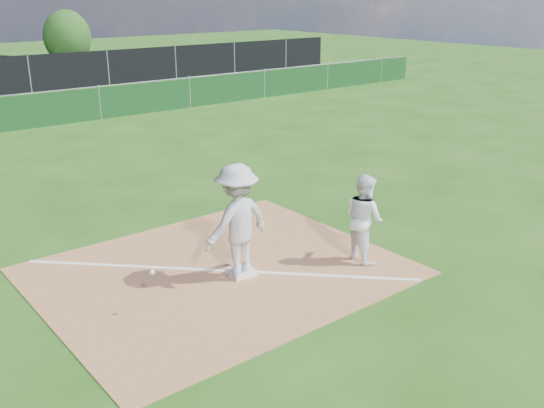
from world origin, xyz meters
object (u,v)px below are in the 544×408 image
Objects in this scene: play_at_first at (237,222)px; car_right at (10,68)px; first_base at (241,272)px; tree_right at (67,37)px; runner at (364,218)px.

play_at_first reaches higher than car_right.
tree_right is (9.48, 32.10, 1.77)m from first_base.
play_at_first is 2.36m from runner.
first_base is 0.26× the size of runner.
first_base is at bearing -106.45° from tree_right.
runner is at bearing 164.40° from car_right.
car_right is 7.34m from tree_right.
car_right is (2.11, 27.95, -0.10)m from runner.
tree_right is at bearing 73.44° from play_at_first.
first_base is 0.09× the size of car_right.
runner is (2.20, -0.85, -0.21)m from play_at_first.
runner is (2.12, -0.86, 0.75)m from first_base.
runner is 0.34× the size of car_right.
play_at_first is at bearing -106.56° from tree_right.
play_at_first is 0.51× the size of car_right.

